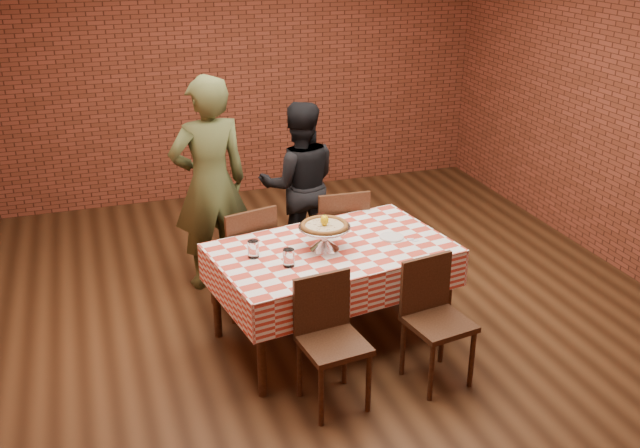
{
  "coord_description": "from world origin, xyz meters",
  "views": [
    {
      "loc": [
        -1.69,
        -4.76,
        2.96
      ],
      "look_at": [
        -0.17,
        -0.22,
        0.91
      ],
      "focal_mm": 40.46,
      "sensor_mm": 36.0,
      "label": 1
    }
  ],
  "objects_px": {
    "water_glass_right": "(253,249)",
    "chair_near_right": "(439,325)",
    "table": "(332,294)",
    "pizza": "(324,226)",
    "diner_olive": "(210,184)",
    "chair_far_left": "(242,256)",
    "water_glass_left": "(289,258)",
    "pizza_stand": "(324,238)",
    "chair_near_left": "(334,347)",
    "diner_black": "(299,184)",
    "chair_far_right": "(337,236)",
    "condiment_caddy": "(320,223)"
  },
  "relations": [
    {
      "from": "water_glass_left",
      "to": "chair_far_right",
      "type": "bearing_deg",
      "value": 54.54
    },
    {
      "from": "water_glass_right",
      "to": "chair_near_right",
      "type": "relative_size",
      "value": 0.14
    },
    {
      "from": "table",
      "to": "pizza",
      "type": "distance_m",
      "value": 0.56
    },
    {
      "from": "table",
      "to": "water_glass_left",
      "type": "relative_size",
      "value": 13.42
    },
    {
      "from": "condiment_caddy",
      "to": "chair_far_right",
      "type": "xyz_separation_m",
      "value": [
        0.32,
        0.51,
        -0.37
      ]
    },
    {
      "from": "chair_near_left",
      "to": "diner_olive",
      "type": "bearing_deg",
      "value": 94.97
    },
    {
      "from": "pizza",
      "to": "chair_far_left",
      "type": "bearing_deg",
      "value": 124.77
    },
    {
      "from": "chair_far_right",
      "to": "water_glass_right",
      "type": "bearing_deg",
      "value": 43.67
    },
    {
      "from": "table",
      "to": "diner_olive",
      "type": "height_order",
      "value": "diner_olive"
    },
    {
      "from": "chair_near_right",
      "to": "diner_black",
      "type": "distance_m",
      "value": 2.15
    },
    {
      "from": "water_glass_right",
      "to": "chair_near_left",
      "type": "distance_m",
      "value": 0.93
    },
    {
      "from": "water_glass_left",
      "to": "water_glass_right",
      "type": "relative_size",
      "value": 1.0
    },
    {
      "from": "chair_far_right",
      "to": "diner_black",
      "type": "xyz_separation_m",
      "value": [
        -0.16,
        0.55,
        0.3
      ]
    },
    {
      "from": "table",
      "to": "chair_near_right",
      "type": "bearing_deg",
      "value": -56.27
    },
    {
      "from": "table",
      "to": "chair_far_left",
      "type": "xyz_separation_m",
      "value": [
        -0.53,
        0.67,
        0.08
      ]
    },
    {
      "from": "pizza",
      "to": "water_glass_left",
      "type": "height_order",
      "value": "pizza"
    },
    {
      "from": "table",
      "to": "water_glass_right",
      "type": "distance_m",
      "value": 0.73
    },
    {
      "from": "table",
      "to": "chair_near_left",
      "type": "height_order",
      "value": "chair_near_left"
    },
    {
      "from": "chair_near_left",
      "to": "chair_far_right",
      "type": "bearing_deg",
      "value": 62.71
    },
    {
      "from": "water_glass_left",
      "to": "water_glass_right",
      "type": "height_order",
      "value": "same"
    },
    {
      "from": "chair_far_left",
      "to": "pizza",
      "type": "bearing_deg",
      "value": 110.66
    },
    {
      "from": "diner_olive",
      "to": "chair_far_right",
      "type": "bearing_deg",
      "value": 150.71
    },
    {
      "from": "chair_near_left",
      "to": "diner_olive",
      "type": "relative_size",
      "value": 0.48
    },
    {
      "from": "pizza",
      "to": "condiment_caddy",
      "type": "xyz_separation_m",
      "value": [
        0.06,
        0.29,
        -0.11
      ]
    },
    {
      "from": "chair_far_right",
      "to": "diner_black",
      "type": "bearing_deg",
      "value": -70.84
    },
    {
      "from": "water_glass_left",
      "to": "chair_far_right",
      "type": "distance_m",
      "value": 1.28
    },
    {
      "from": "table",
      "to": "pizza",
      "type": "bearing_deg",
      "value": -177.72
    },
    {
      "from": "pizza",
      "to": "condiment_caddy",
      "type": "distance_m",
      "value": 0.32
    },
    {
      "from": "chair_near_right",
      "to": "diner_olive",
      "type": "distance_m",
      "value": 2.29
    },
    {
      "from": "pizza_stand",
      "to": "water_glass_left",
      "type": "relative_size",
      "value": 3.07
    },
    {
      "from": "table",
      "to": "chair_near_left",
      "type": "relative_size",
      "value": 1.91
    },
    {
      "from": "table",
      "to": "diner_olive",
      "type": "distance_m",
      "value": 1.45
    },
    {
      "from": "chair_far_left",
      "to": "diner_olive",
      "type": "relative_size",
      "value": 0.5
    },
    {
      "from": "water_glass_right",
      "to": "diner_black",
      "type": "xyz_separation_m",
      "value": [
        0.75,
        1.34,
        -0.07
      ]
    },
    {
      "from": "condiment_caddy",
      "to": "diner_black",
      "type": "bearing_deg",
      "value": 69.57
    },
    {
      "from": "pizza_stand",
      "to": "diner_black",
      "type": "xyz_separation_m",
      "value": [
        0.23,
        1.35,
        -0.09
      ]
    },
    {
      "from": "pizza_stand",
      "to": "diner_olive",
      "type": "height_order",
      "value": "diner_olive"
    },
    {
      "from": "table",
      "to": "water_glass_left",
      "type": "bearing_deg",
      "value": -152.85
    },
    {
      "from": "pizza_stand",
      "to": "water_glass_right",
      "type": "distance_m",
      "value": 0.52
    },
    {
      "from": "diner_olive",
      "to": "pizza",
      "type": "bearing_deg",
      "value": 108.22
    },
    {
      "from": "pizza_stand",
      "to": "chair_far_left",
      "type": "bearing_deg",
      "value": 124.77
    },
    {
      "from": "water_glass_right",
      "to": "water_glass_left",
      "type": "bearing_deg",
      "value": -47.0
    },
    {
      "from": "table",
      "to": "pizza_stand",
      "type": "distance_m",
      "value": 0.47
    },
    {
      "from": "chair_near_left",
      "to": "diner_black",
      "type": "relative_size",
      "value": 0.58
    },
    {
      "from": "table",
      "to": "chair_far_left",
      "type": "relative_size",
      "value": 1.82
    },
    {
      "from": "table",
      "to": "condiment_caddy",
      "type": "height_order",
      "value": "condiment_caddy"
    },
    {
      "from": "pizza_stand",
      "to": "water_glass_right",
      "type": "bearing_deg",
      "value": 178.03
    },
    {
      "from": "chair_near_left",
      "to": "pizza_stand",
      "type": "bearing_deg",
      "value": 68.64
    },
    {
      "from": "diner_olive",
      "to": "diner_black",
      "type": "height_order",
      "value": "diner_olive"
    },
    {
      "from": "water_glass_right",
      "to": "chair_near_right",
      "type": "distance_m",
      "value": 1.37
    }
  ]
}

